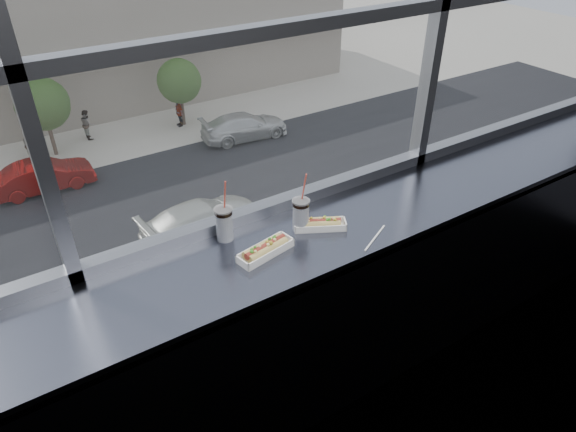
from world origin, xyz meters
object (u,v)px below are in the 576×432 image
soda_cup_left (224,222)px  car_far_b (43,171)px  hotdog_tray_right (320,224)px  pedestrian_b (29,142)px  pedestrian_d (179,110)px  tree_center (43,104)px  tree_right (179,81)px  soda_cup_right (301,213)px  pedestrian_c (87,122)px  loose_straw (375,238)px  car_near_d (201,214)px  wrapper (249,258)px  car_far_c (244,122)px  hotdog_tray_left (266,249)px

soda_cup_left → car_far_b: (1.06, 24.09, -11.08)m
hotdog_tray_right → pedestrian_b: bearing=116.7°
pedestrian_d → tree_center: (-7.71, 0.05, 1.96)m
car_far_b → tree_right: (9.26, 4.00, 1.81)m
soda_cup_right → pedestrian_c: soda_cup_right is taller
soda_cup_left → loose_straw: 0.72m
soda_cup_left → car_near_d: bearing=69.1°
hotdog_tray_right → car_far_b: 26.65m
wrapper → pedestrian_d: 31.91m
hotdog_tray_right → pedestrian_b: size_ratio=0.14×
car_far_c → pedestrian_b: 12.32m
hotdog_tray_left → car_far_b: size_ratio=0.05×
wrapper → pedestrian_b: (1.10, 28.63, -11.14)m
hotdog_tray_right → soda_cup_left: 0.47m
hotdog_tray_right → wrapper: size_ratio=2.96×
tree_center → tree_right: size_ratio=1.06×
soda_cup_left → tree_right: size_ratio=0.07×
pedestrian_c → pedestrian_b: pedestrian_c is taller
car_far_b → pedestrian_c: bearing=-32.3°
hotdog_tray_left → tree_center: bearing=74.6°
loose_straw → tree_center: size_ratio=0.05×
pedestrian_c → car_far_c: bearing=-122.8°
car_far_c → car_far_b: size_ratio=0.99×
wrapper → car_near_d: bearing=69.4°
tree_right → soda_cup_left: bearing=-110.2°
pedestrian_b → tree_center: 2.47m
soda_cup_left → wrapper: soda_cup_left is taller
pedestrian_b → tree_center: size_ratio=0.41×
pedestrian_b → tree_center: tree_center is taller
soda_cup_right → car_far_c: (12.30, 24.21, -11.10)m
pedestrian_c → soda_cup_right: bearing=171.8°
car_far_b → tree_center: (1.26, 4.00, 1.99)m
hotdog_tray_right → pedestrian_c: bearing=110.0°
pedestrian_c → tree_center: (-2.28, -1.19, 1.97)m
loose_straw → soda_cup_right: bearing=108.0°
wrapper → pedestrian_d: (10.02, 28.24, -10.98)m
car_far_b → pedestrian_c: (3.54, 5.19, 0.02)m
hotdog_tray_left → tree_right: 31.46m
car_far_b → hotdog_tray_right: bearing=-179.4°
soda_cup_right → car_far_b: 26.64m
tree_right → pedestrian_d: bearing=-169.9°
tree_right → pedestrian_c: bearing=168.3°
pedestrian_d → hotdog_tray_right: bearing=-18.8°
pedestrian_d → pedestrian_b: pedestrian_d is taller
car_far_b → soda_cup_right: bearing=-179.6°
soda_cup_left → pedestrian_c: soda_cup_left is taller
soda_cup_left → wrapper: bearing=-85.7°
hotdog_tray_right → soda_cup_right: (-0.08, 0.04, 0.07)m
hotdog_tray_left → soda_cup_right: soda_cup_right is taller
soda_cup_right → pedestrian_b: size_ratio=0.17×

